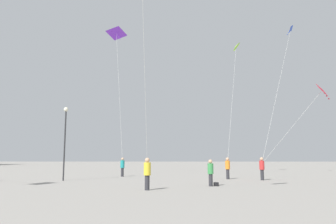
# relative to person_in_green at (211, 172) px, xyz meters

# --- Properties ---
(person_in_green) EXTENTS (0.37, 0.37, 1.68)m
(person_in_green) POSITION_rel_person_in_green_xyz_m (0.00, 0.00, 0.00)
(person_in_green) COLOR #2D2D33
(person_in_green) RESTS_ON ground_plane
(person_in_teal) EXTENTS (0.39, 0.39, 1.79)m
(person_in_teal) POSITION_rel_person_in_green_xyz_m (-7.40, 10.74, 0.06)
(person_in_teal) COLOR #2D2D33
(person_in_teal) RESTS_ON ground_plane
(person_in_yellow) EXTENTS (0.39, 0.39, 1.79)m
(person_in_yellow) POSITION_rel_person_in_green_xyz_m (-3.79, -2.68, 0.06)
(person_in_yellow) COLOR #2D2D33
(person_in_yellow) RESTS_ON ground_plane
(person_in_orange) EXTENTS (0.39, 0.39, 1.81)m
(person_in_orange) POSITION_rel_person_in_green_xyz_m (2.13, 7.12, 0.07)
(person_in_orange) COLOR #2D2D33
(person_in_orange) RESTS_ON ground_plane
(person_in_red) EXTENTS (0.40, 0.40, 1.83)m
(person_in_red) POSITION_rel_person_in_green_xyz_m (4.69, 5.85, 0.08)
(person_in_red) COLOR #2D2D33
(person_in_red) RESTS_ON ground_plane
(kite_cobalt_delta) EXTENTS (5.82, 7.95, 14.56)m
(kite_cobalt_delta) POSITION_rel_person_in_green_xyz_m (9.88, 12.91, 13.98)
(kite_cobalt_delta) COLOR blue
(kite_lime_diamond) EXTENTS (3.43, 11.11, 14.38)m
(kite_lime_diamond) POSITION_rel_person_in_green_xyz_m (5.00, 17.45, 14.09)
(kite_lime_diamond) COLOR #8CD12D
(kite_crimson_delta) EXTENTS (4.41, 4.31, 5.76)m
(kite_crimson_delta) POSITION_rel_person_in_green_xyz_m (8.37, 2.40, 5.65)
(kite_crimson_delta) COLOR red
(kite_violet_delta) EXTENTS (2.12, 2.30, 14.03)m
(kite_violet_delta) POSITION_rel_person_in_green_xyz_m (-8.52, 12.19, 13.76)
(kite_violet_delta) COLOR purple
(lamppost_east) EXTENTS (0.36, 0.36, 5.82)m
(lamppost_east) POSITION_rel_person_in_green_xyz_m (-11.06, 4.78, 2.90)
(lamppost_east) COLOR #2D2D30
(lamppost_east) RESTS_ON ground_plane
(handbag_beside_flyer) EXTENTS (0.32, 0.33, 0.24)m
(handbag_beside_flyer) POSITION_rel_person_in_green_xyz_m (0.35, 0.10, -0.80)
(handbag_beside_flyer) COLOR black
(handbag_beside_flyer) RESTS_ON ground_plane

